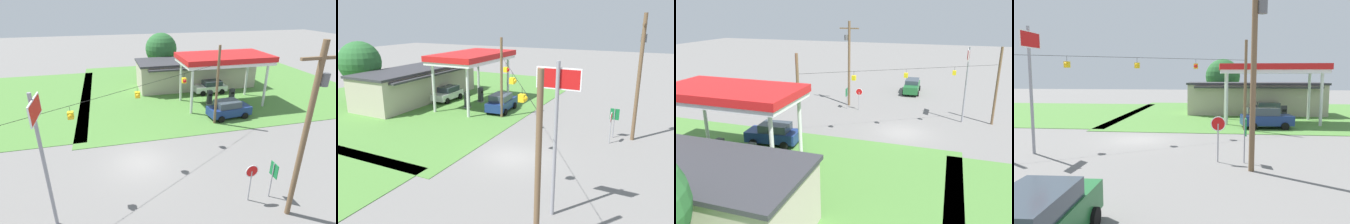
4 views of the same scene
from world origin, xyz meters
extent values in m
plane|color=slate|center=(0.00, 0.00, 0.00)|extent=(160.00, 160.00, 0.00)
cube|color=#4C7F38|center=(12.85, 17.00, 0.02)|extent=(36.00, 28.00, 0.04)
cube|color=#4C7F38|center=(-16.00, 16.00, 0.02)|extent=(24.00, 24.00, 0.04)
cube|color=silver|center=(10.85, 9.89, 5.00)|extent=(9.74, 5.25, 0.35)
cube|color=red|center=(10.85, 9.89, 5.45)|extent=(9.94, 5.45, 0.55)
cylinder|color=silver|center=(6.58, 7.86, 2.41)|extent=(0.28, 0.28, 4.83)
cylinder|color=silver|center=(15.12, 7.86, 2.41)|extent=(0.28, 0.28, 4.83)
cylinder|color=silver|center=(6.58, 11.92, 2.41)|extent=(0.28, 0.28, 4.83)
cylinder|color=silver|center=(15.12, 11.92, 2.41)|extent=(0.28, 0.28, 4.83)
cube|color=#B2A893|center=(10.13, 17.00, 1.77)|extent=(15.63, 5.19, 3.54)
cube|color=#333338|center=(10.13, 17.00, 3.66)|extent=(15.93, 5.49, 0.24)
cube|color=#333338|center=(10.13, 14.05, 3.29)|extent=(14.06, 0.70, 0.20)
cube|color=gray|center=(9.46, 9.89, 0.06)|extent=(0.71, 0.56, 0.12)
cube|color=#333338|center=(9.46, 9.89, 0.90)|extent=(0.55, 0.40, 1.57)
cube|color=black|center=(9.46, 9.68, 1.22)|extent=(0.39, 0.03, 0.24)
cube|color=gray|center=(12.24, 9.89, 0.06)|extent=(0.71, 0.56, 0.12)
cube|color=#333338|center=(12.24, 9.89, 0.90)|extent=(0.55, 0.40, 1.57)
cube|color=black|center=(12.24, 9.68, 1.22)|extent=(0.39, 0.03, 0.24)
cube|color=navy|center=(10.02, 6.04, 0.77)|extent=(4.52, 2.26, 0.86)
cube|color=#333D47|center=(9.76, 6.01, 1.52)|extent=(2.55, 1.92, 0.65)
cylinder|color=black|center=(11.28, 7.11, 0.34)|extent=(0.70, 0.28, 0.68)
cylinder|color=black|center=(11.46, 5.23, 0.34)|extent=(0.70, 0.28, 0.68)
cylinder|color=black|center=(8.58, 6.85, 0.34)|extent=(0.70, 0.28, 0.68)
cylinder|color=black|center=(8.76, 4.97, 0.34)|extent=(0.70, 0.28, 0.68)
cube|color=white|center=(11.06, 13.74, 0.70)|extent=(4.28, 1.99, 0.73)
cube|color=#333D47|center=(11.31, 13.75, 1.37)|extent=(2.38, 1.78, 0.60)
cylinder|color=black|center=(9.78, 12.75, 0.34)|extent=(0.69, 0.24, 0.68)
cylinder|color=black|center=(9.72, 14.64, 0.34)|extent=(0.69, 0.24, 0.68)
cylinder|color=black|center=(12.40, 12.84, 0.34)|extent=(0.69, 0.24, 0.68)
cylinder|color=black|center=(12.33, 14.73, 0.34)|extent=(0.69, 0.24, 0.68)
cube|color=#333D47|center=(1.07, -15.62, 1.54)|extent=(1.80, 2.88, 0.55)
cylinder|color=black|center=(0.06, -13.76, 0.34)|extent=(0.24, 0.69, 0.68)
cylinder|color=black|center=(1.95, -13.69, 0.34)|extent=(0.24, 0.69, 0.68)
cylinder|color=#99999E|center=(5.74, -5.51, 1.05)|extent=(0.08, 0.08, 2.10)
cylinder|color=white|center=(5.74, -5.51, 2.10)|extent=(0.80, 0.03, 0.80)
cylinder|color=red|center=(5.74, -5.51, 2.10)|extent=(0.70, 0.03, 0.70)
cylinder|color=gray|center=(-5.24, -4.73, 3.76)|extent=(0.18, 0.18, 7.51)
cube|color=white|center=(-5.14, -4.73, 6.73)|extent=(0.06, 2.06, 0.97)
cube|color=red|center=(-5.14, -4.73, 6.73)|extent=(0.07, 1.94, 0.85)
cylinder|color=gray|center=(7.14, -5.54, 1.20)|extent=(0.07, 0.07, 2.40)
cube|color=#146B33|center=(7.19, -5.54, 1.95)|extent=(0.04, 0.70, 0.90)
cylinder|color=brown|center=(7.37, -7.00, 4.82)|extent=(0.28, 0.28, 9.64)
cylinder|color=#59595B|center=(7.72, -7.00, 7.84)|extent=(0.44, 0.44, 0.60)
cylinder|color=brown|center=(8.03, 5.00, 3.79)|extent=(0.24, 0.24, 7.58)
cylinder|color=black|center=(0.00, 0.00, 5.91)|extent=(16.07, 10.02, 0.02)
cylinder|color=black|center=(-4.01, -2.50, 5.74)|extent=(0.02, 0.02, 0.35)
cube|color=yellow|center=(-4.01, -2.50, 5.36)|extent=(0.32, 0.32, 0.40)
sphere|color=yellow|center=(-4.01, -2.67, 5.36)|extent=(0.28, 0.28, 0.28)
cylinder|color=black|center=(0.00, 0.00, 5.74)|extent=(0.02, 0.02, 0.35)
cube|color=yellow|center=(0.00, 0.00, 5.36)|extent=(0.32, 0.32, 0.40)
sphere|color=yellow|center=(0.00, -0.17, 5.36)|extent=(0.28, 0.28, 0.28)
cylinder|color=black|center=(4.01, 2.50, 5.74)|extent=(0.02, 0.02, 0.35)
cube|color=yellow|center=(4.01, 2.50, 5.36)|extent=(0.32, 0.32, 0.40)
sphere|color=red|center=(4.01, 2.33, 5.36)|extent=(0.28, 0.28, 0.28)
cylinder|color=#4C3828|center=(6.44, 22.02, 1.32)|extent=(0.44, 0.44, 2.65)
sphere|color=#28602D|center=(6.44, 22.02, 4.51)|extent=(4.65, 4.65, 4.65)
camera|label=1|loc=(-1.95, -16.51, 11.18)|focal=28.00mm
camera|label=2|loc=(-18.78, -9.08, 9.29)|focal=35.00mm
camera|label=3|loc=(-3.60, 28.51, 10.96)|focal=35.00mm
camera|label=4|loc=(5.63, -22.95, 4.72)|focal=35.00mm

